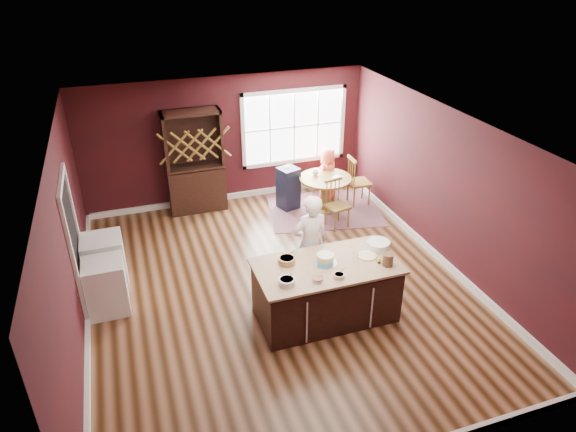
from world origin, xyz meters
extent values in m
plane|color=brown|center=(0.00, 0.00, 0.00)|extent=(7.00, 7.00, 0.00)
plane|color=white|center=(0.00, 0.00, 2.70)|extent=(7.00, 7.00, 0.00)
plane|color=#3F1014|center=(0.00, 3.50, 1.35)|extent=(6.00, 0.00, 6.00)
plane|color=#3F1014|center=(0.00, -3.50, 1.35)|extent=(6.00, 0.00, 6.00)
plane|color=#3F1014|center=(-3.00, 0.00, 1.35)|extent=(0.00, 7.00, 7.00)
plane|color=#3F1014|center=(3.00, 0.00, 1.35)|extent=(0.00, 7.00, 7.00)
cube|color=black|center=(0.45, -0.93, 0.41)|extent=(2.01, 1.02, 0.83)
cube|color=beige|center=(0.45, -0.93, 0.90)|extent=(2.09, 1.10, 0.04)
cylinder|color=brown|center=(1.78, 2.30, 0.02)|extent=(0.51, 0.51, 0.04)
cylinder|color=brown|center=(1.78, 2.30, 0.35)|extent=(0.18, 0.18, 0.67)
cylinder|color=brown|center=(1.78, 2.30, 0.73)|extent=(1.08, 1.08, 0.04)
imported|color=silver|center=(0.48, -0.18, 0.84)|extent=(0.64, 0.44, 1.68)
cylinder|color=white|center=(-0.25, -1.19, 0.96)|extent=(0.23, 0.23, 0.09)
cylinder|color=olive|center=(-0.08, -0.70, 0.97)|extent=(0.25, 0.25, 0.09)
cylinder|color=white|center=(0.18, -1.26, 0.95)|extent=(0.16, 0.16, 0.06)
cylinder|color=beige|center=(0.49, -1.28, 0.95)|extent=(0.16, 0.16, 0.06)
cylinder|color=white|center=(0.88, -0.99, 0.99)|extent=(0.08, 0.08, 0.15)
cylinder|color=#F8EBB8|center=(1.11, -0.91, 0.93)|extent=(0.28, 0.28, 0.02)
cylinder|color=white|center=(1.37, -0.76, 0.98)|extent=(0.35, 0.35, 0.12)
cylinder|color=#4E3B1C|center=(1.28, -1.22, 1.01)|extent=(0.16, 0.16, 0.19)
cube|color=brown|center=(1.78, 2.30, 0.01)|extent=(2.61, 2.20, 0.01)
imported|color=#F4614D|center=(2.03, 2.76, 0.59)|extent=(0.69, 0.65, 1.18)
cylinder|color=beige|center=(2.01, 2.20, 0.76)|extent=(0.22, 0.22, 0.02)
imported|color=silver|center=(1.63, 2.48, 0.80)|extent=(0.16, 0.16, 0.10)
cube|color=#3C200F|center=(-0.74, 3.22, 1.07)|extent=(1.17, 0.49, 2.14)
cube|color=white|center=(-2.64, 0.28, 0.43)|extent=(0.59, 0.57, 0.86)
cube|color=white|center=(-2.64, 0.92, 0.46)|extent=(0.63, 0.61, 0.92)
camera|label=1|loc=(-2.08, -6.61, 5.05)|focal=32.00mm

